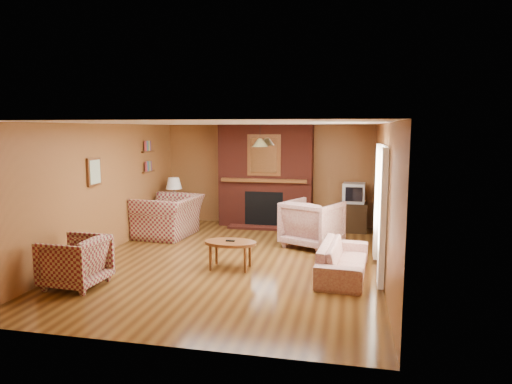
% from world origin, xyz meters
% --- Properties ---
extents(floor, '(6.50, 6.50, 0.00)m').
position_xyz_m(floor, '(0.00, 0.00, 0.00)').
color(floor, '#4A290F').
rests_on(floor, ground).
extents(ceiling, '(6.50, 6.50, 0.00)m').
position_xyz_m(ceiling, '(0.00, 0.00, 2.40)').
color(ceiling, white).
rests_on(ceiling, wall_back).
extents(wall_back, '(6.50, 0.00, 6.50)m').
position_xyz_m(wall_back, '(0.00, 3.25, 1.20)').
color(wall_back, '#9C5D30').
rests_on(wall_back, floor).
extents(wall_front, '(6.50, 0.00, 6.50)m').
position_xyz_m(wall_front, '(0.00, -3.25, 1.20)').
color(wall_front, '#9C5D30').
rests_on(wall_front, floor).
extents(wall_left, '(0.00, 6.50, 6.50)m').
position_xyz_m(wall_left, '(-2.50, 0.00, 1.20)').
color(wall_left, '#9C5D30').
rests_on(wall_left, floor).
extents(wall_right, '(0.00, 6.50, 6.50)m').
position_xyz_m(wall_right, '(2.50, 0.00, 1.20)').
color(wall_right, '#9C5D30').
rests_on(wall_right, floor).
extents(fireplace, '(2.20, 0.82, 2.40)m').
position_xyz_m(fireplace, '(0.00, 2.98, 1.18)').
color(fireplace, '#561D12').
rests_on(fireplace, floor).
extents(window_right, '(0.10, 1.85, 2.00)m').
position_xyz_m(window_right, '(2.45, -0.20, 1.13)').
color(window_right, beige).
rests_on(window_right, wall_right).
extents(bookshelf, '(0.09, 0.55, 0.71)m').
position_xyz_m(bookshelf, '(-2.44, 1.90, 1.67)').
color(bookshelf, brown).
rests_on(bookshelf, wall_left).
extents(botanical_print, '(0.05, 0.40, 0.50)m').
position_xyz_m(botanical_print, '(-2.47, -0.30, 1.55)').
color(botanical_print, brown).
rests_on(botanical_print, wall_left).
extents(pendant_light, '(0.36, 0.36, 0.48)m').
position_xyz_m(pendant_light, '(0.00, 2.30, 2.00)').
color(pendant_light, black).
rests_on(pendant_light, ceiling).
extents(plaid_loveseat, '(1.28, 1.43, 0.87)m').
position_xyz_m(plaid_loveseat, '(-1.85, 1.51, 0.43)').
color(plaid_loveseat, maroon).
rests_on(plaid_loveseat, floor).
extents(plaid_armchair, '(0.86, 0.84, 0.75)m').
position_xyz_m(plaid_armchair, '(-1.95, -1.76, 0.37)').
color(plaid_armchair, maroon).
rests_on(plaid_armchair, floor).
extents(floral_sofa, '(0.82, 1.82, 0.52)m').
position_xyz_m(floral_sofa, '(1.90, -0.42, 0.26)').
color(floral_sofa, '#BFAA94').
rests_on(floral_sofa, floor).
extents(floral_armchair, '(1.32, 1.33, 0.92)m').
position_xyz_m(floral_armchair, '(1.26, 1.26, 0.46)').
color(floral_armchair, '#BFAA94').
rests_on(floral_armchair, floor).
extents(coffee_table, '(0.87, 0.54, 0.48)m').
position_xyz_m(coffee_table, '(0.06, -0.46, 0.40)').
color(coffee_table, brown).
rests_on(coffee_table, floor).
extents(side_table, '(0.42, 0.42, 0.54)m').
position_xyz_m(side_table, '(-2.10, 2.45, 0.27)').
color(side_table, brown).
rests_on(side_table, floor).
extents(table_lamp, '(0.38, 0.38, 0.62)m').
position_xyz_m(table_lamp, '(-2.10, 2.45, 0.89)').
color(table_lamp, white).
rests_on(table_lamp, side_table).
extents(tv_stand, '(0.60, 0.55, 0.66)m').
position_xyz_m(tv_stand, '(2.05, 2.80, 0.33)').
color(tv_stand, black).
rests_on(tv_stand, floor).
extents(crt_tv, '(0.51, 0.51, 0.44)m').
position_xyz_m(crt_tv, '(2.05, 2.79, 0.88)').
color(crt_tv, '#9B9EA2').
rests_on(crt_tv, tv_stand).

